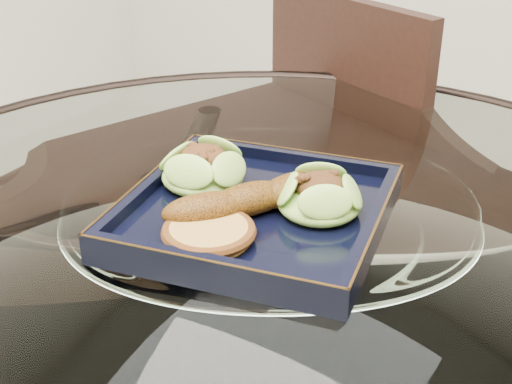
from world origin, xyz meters
The scene contains 7 objects.
dining_table centered at (0.00, 0.00, 0.60)m, with size 1.13×1.13×0.77m.
dining_chair centered at (-0.21, 0.42, 0.50)m, with size 0.50×0.50×0.90m.
navy_plate centered at (-0.03, 0.01, 0.77)m, with size 0.27×0.27×0.02m, color black.
lettuce_wrap_left centered at (-0.11, 0.03, 0.80)m, with size 0.09×0.09×0.03m, color #5E982C.
lettuce_wrap_right centered at (0.04, 0.04, 0.80)m, with size 0.09×0.09×0.03m, color #629F2E.
roasted_plantain centered at (-0.03, 0.00, 0.80)m, with size 0.19×0.04×0.03m, color #693A0B.
crumb_patty centered at (-0.03, -0.07, 0.79)m, with size 0.08×0.08×0.02m, color #B48A3C.
Camera 1 is at (0.34, -0.56, 1.15)m, focal length 50.00 mm.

